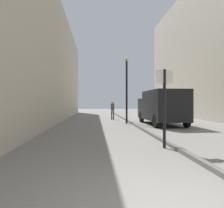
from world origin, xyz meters
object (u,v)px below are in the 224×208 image
object	(u,v)px
delivery_van	(162,106)
pedestrian_main_foreground	(113,109)
street_sign_post	(164,101)
lamp_post	(127,86)

from	to	relation	value
delivery_van	pedestrian_main_foreground	bearing A→B (deg)	120.50
pedestrian_main_foreground	street_sign_post	xyz separation A→B (m)	(0.76, -12.62, 0.62)
street_sign_post	lamp_post	size ratio (longest dim) A/B	0.55
pedestrian_main_foreground	lamp_post	world-z (taller)	lamp_post
lamp_post	pedestrian_main_foreground	bearing A→B (deg)	100.89
pedestrian_main_foreground	street_sign_post	size ratio (longest dim) A/B	0.62
pedestrian_main_foreground	delivery_van	xyz separation A→B (m)	(2.98, -4.84, 0.31)
street_sign_post	pedestrian_main_foreground	bearing A→B (deg)	-98.29
pedestrian_main_foreground	delivery_van	bearing A→B (deg)	124.45
pedestrian_main_foreground	street_sign_post	bearing A→B (deg)	96.28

